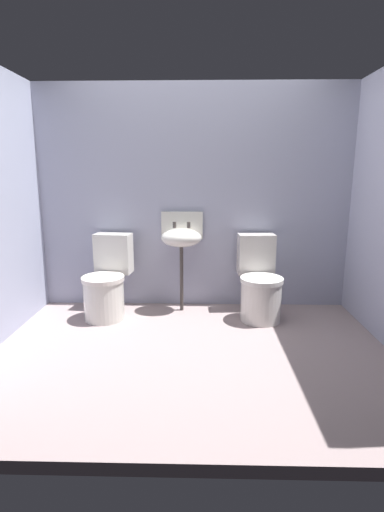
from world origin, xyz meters
The scene contains 5 objects.
ground_plane centered at (0.00, 0.00, -0.04)m, with size 3.54×2.49×0.08m, color gray.
wall_back centered at (0.00, 1.09, 1.12)m, with size 3.54×0.10×2.23m, color #A0A4BC.
toilet_left centered at (-0.84, 0.69, 0.32)m, with size 0.46×0.64×0.78m.
toilet_right centered at (0.64, 0.69, 0.32)m, with size 0.42×0.61×0.78m.
sink centered at (-0.12, 0.88, 0.75)m, with size 0.42×0.35×0.99m.
Camera 1 is at (0.08, -2.82, 1.39)m, focal length 26.64 mm.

